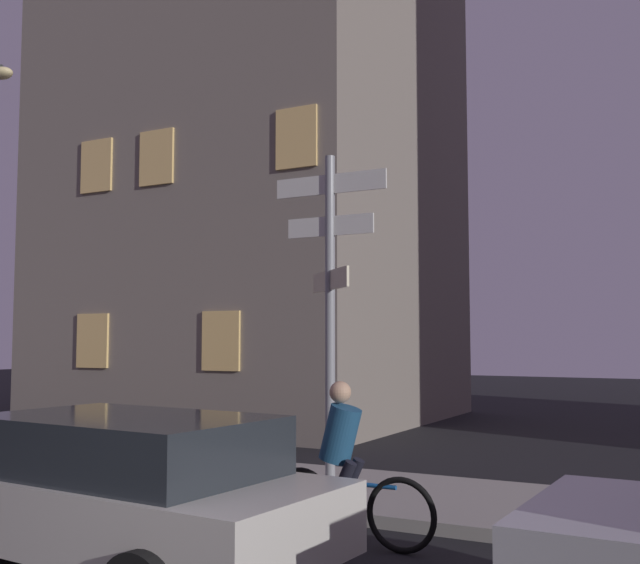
{
  "coord_description": "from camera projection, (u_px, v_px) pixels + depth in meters",
  "views": [
    {
      "loc": [
        3.2,
        -2.35,
        2.03
      ],
      "look_at": [
        -1.01,
        5.63,
        2.71
      ],
      "focal_mm": 42.63,
      "sensor_mm": 36.0,
      "label": 1
    }
  ],
  "objects": [
    {
      "name": "signpost",
      "position": [
        330.0,
        293.0,
        9.24
      ],
      "size": [
        1.5,
        0.96,
        4.15
      ],
      "color": "gray",
      "rests_on": "sidewalk_kerb"
    },
    {
      "name": "cyclist",
      "position": [
        345.0,
        469.0,
        7.54
      ],
      "size": [
        1.82,
        0.33,
        1.61
      ],
      "color": "black",
      "rests_on": "ground_plane"
    },
    {
      "name": "sidewalk_kerb",
      "position": [
        430.0,
        501.0,
        9.24
      ],
      "size": [
        40.0,
        2.64,
        0.14
      ],
      "primitive_type": "cube",
      "color": "#9E9991",
      "rests_on": "ground_plane"
    },
    {
      "name": "car_near_right",
      "position": [
        100.0,
        489.0,
        6.47
      ],
      "size": [
        4.7,
        2.17,
        1.39
      ],
      "color": "beige",
      "rests_on": "ground_plane"
    },
    {
      "name": "building_left_block",
      "position": [
        263.0,
        65.0,
        20.36
      ],
      "size": [
        8.66,
        8.52,
        18.76
      ],
      "color": "slate",
      "rests_on": "ground_plane"
    }
  ]
}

